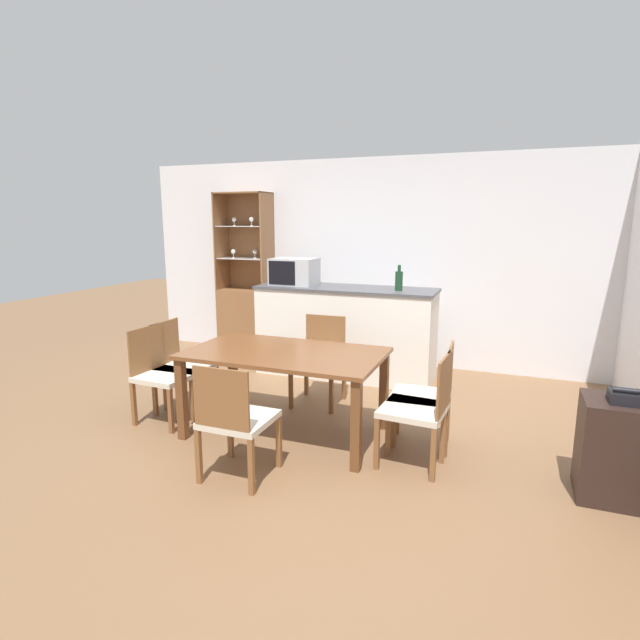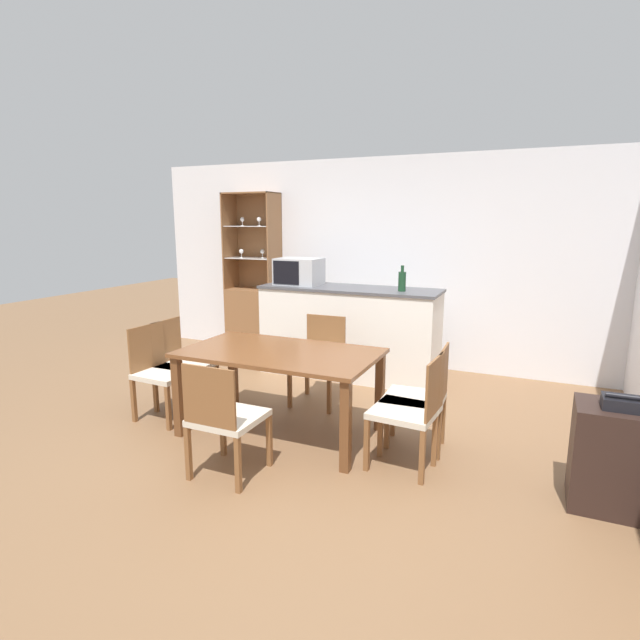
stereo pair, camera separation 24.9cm
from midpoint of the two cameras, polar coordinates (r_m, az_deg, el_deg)
name	(u,v)px [view 2 (the right image)]	position (r m, az deg, el deg)	size (l,w,h in m)	color
ground_plane	(304,445)	(4.19, -0.04, -14.10)	(18.00, 18.00, 0.00)	brown
wall_back	(397,263)	(6.29, 9.89, 6.43)	(6.80, 0.06, 2.55)	silver
kitchen_counter	(349,332)	(5.80, 4.55, -1.37)	(2.07, 0.65, 1.04)	white
display_cabinet	(254,307)	(6.93, -6.52, 1.46)	(0.71, 0.39, 2.15)	brown
dining_table	(280,362)	(4.20, -2.90, -4.79)	(1.63, 0.93, 0.73)	brown
dining_chair_side_left_near	(162,371)	(4.77, -16.19, -5.68)	(0.47, 0.47, 0.86)	beige
dining_chair_side_left_far	(182,364)	(4.97, -14.13, -4.87)	(0.46, 0.46, 0.86)	beige
dining_chair_head_far	(319,360)	(4.96, 1.37, -4.56)	(0.46, 0.46, 0.86)	beige
dining_chair_side_right_near	(410,410)	(3.77, 12.20, -10.09)	(0.48, 0.48, 0.86)	beige
dining_chair_side_right_far	(420,398)	(4.03, 13.07, -8.68)	(0.47, 0.47, 0.86)	beige
dining_chair_head_near	(225,418)	(3.60, -8.84, -10.99)	(0.45, 0.45, 0.86)	beige
microwave	(299,271)	(5.93, -1.22, 5.57)	(0.52, 0.39, 0.31)	#B7BABF
wine_bottle	(402,281)	(5.47, 10.66, 4.42)	(0.08, 0.08, 0.28)	#193D23
side_cabinet	(627,460)	(3.81, 33.32, -13.23)	(0.63, 0.40, 0.67)	black
telephone	(623,403)	(3.64, 33.07, -7.96)	(0.23, 0.18, 0.11)	black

